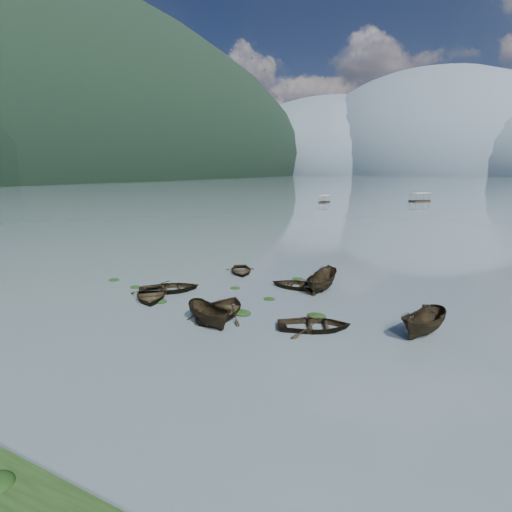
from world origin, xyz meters
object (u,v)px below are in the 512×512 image
at_px(pontoon_left, 324,202).
at_px(pontoon_centre, 419,201).
at_px(rowboat_3, 223,314).
at_px(rowboat_0, 151,298).

height_order(pontoon_left, pontoon_centre, pontoon_centre).
relative_size(rowboat_3, pontoon_centre, 0.78).
height_order(rowboat_0, rowboat_3, rowboat_3).
height_order(rowboat_3, pontoon_centre, pontoon_centre).
bearing_deg(pontoon_centre, pontoon_left, -108.78).
xyz_separation_m(rowboat_0, pontoon_left, (-16.60, 90.78, 0.00)).
relative_size(rowboat_3, pontoon_left, 0.97).
bearing_deg(pontoon_centre, rowboat_3, -53.94).
relative_size(rowboat_0, rowboat_3, 0.90).
xyz_separation_m(rowboat_0, pontoon_centre, (7.40, 107.35, 0.00)).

